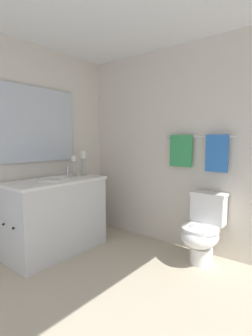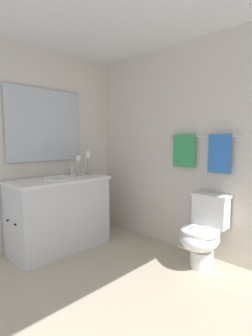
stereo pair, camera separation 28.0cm
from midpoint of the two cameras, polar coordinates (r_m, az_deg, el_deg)
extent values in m
cube|color=beige|center=(2.47, 4.10, -26.49)|extent=(3.17, 2.36, 0.02)
cube|color=silver|center=(3.08, 18.58, 4.06)|extent=(3.17, 0.04, 2.45)
cube|color=silver|center=(3.32, -17.17, 4.24)|extent=(0.04, 2.36, 2.45)
cube|color=silver|center=(3.23, -12.17, -10.22)|extent=(0.55, 1.13, 0.84)
cube|color=white|center=(3.13, -12.35, -2.61)|extent=(0.58, 1.16, 0.03)
sphere|color=black|center=(3.04, -22.55, -10.79)|extent=(0.02, 0.02, 0.02)
sphere|color=black|center=(2.86, -20.95, -11.75)|extent=(0.02, 0.02, 0.02)
ellipsoid|color=white|center=(3.14, -12.34, -3.23)|extent=(0.38, 0.30, 0.11)
torus|color=white|center=(3.13, -12.36, -2.26)|extent=(0.40, 0.40, 0.02)
cylinder|color=silver|center=(3.23, -9.58, -0.77)|extent=(0.02, 0.02, 0.14)
cube|color=silver|center=(3.34, -15.31, 9.19)|extent=(0.02, 0.99, 0.89)
cylinder|color=#B7B2A5|center=(3.43, -6.04, -1.41)|extent=(0.09, 0.09, 0.01)
cylinder|color=#B7B2A5|center=(3.41, -6.06, 0.23)|extent=(0.04, 0.04, 0.21)
cylinder|color=#B7B2A5|center=(3.40, -6.08, 2.08)|extent=(0.08, 0.08, 0.01)
cylinder|color=white|center=(3.40, -6.09, 2.99)|extent=(0.06, 0.06, 0.10)
cylinder|color=#B7B2A5|center=(3.35, -8.18, -1.61)|extent=(0.09, 0.09, 0.01)
cylinder|color=#B7B2A5|center=(3.34, -8.20, -0.14)|extent=(0.04, 0.04, 0.18)
cylinder|color=#B7B2A5|center=(3.33, -8.23, 1.54)|extent=(0.08, 0.08, 0.01)
cylinder|color=white|center=(3.33, -8.23, 2.19)|extent=(0.06, 0.06, 0.06)
cylinder|color=white|center=(2.98, 19.25, -18.61)|extent=(0.24, 0.24, 0.18)
ellipsoid|color=white|center=(2.85, 18.98, -14.76)|extent=(0.38, 0.46, 0.24)
cylinder|color=white|center=(2.82, 19.04, -13.24)|extent=(0.39, 0.39, 0.03)
cube|color=white|center=(2.97, 20.98, -9.11)|extent=(0.36, 0.17, 0.32)
cube|color=white|center=(2.93, 21.11, -5.80)|extent=(0.38, 0.19, 0.03)
cylinder|color=silver|center=(3.00, 19.24, 6.67)|extent=(0.85, 0.02, 0.02)
cube|color=#389E59|center=(3.08, 15.41, 3.65)|extent=(0.28, 0.03, 0.38)
cube|color=blue|center=(2.90, 22.77, 2.93)|extent=(0.24, 0.03, 0.41)
camera|label=1|loc=(0.14, -87.14, 0.31)|focal=27.31mm
camera|label=2|loc=(0.14, 92.86, -0.31)|focal=27.31mm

